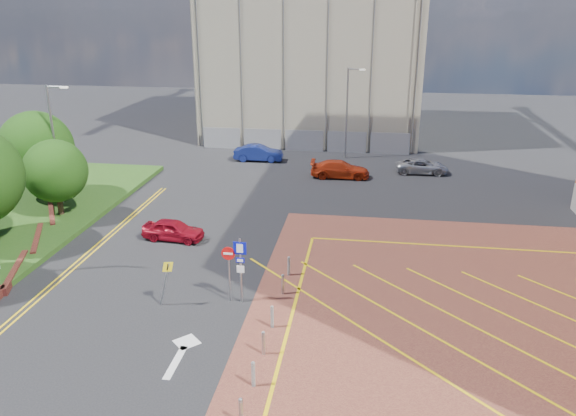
% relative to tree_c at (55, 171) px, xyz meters
% --- Properties ---
extents(ground, '(140.00, 140.00, 0.00)m').
position_rel_tree_c_xyz_m(ground, '(13.50, -10.00, -3.19)').
color(ground, black).
rests_on(ground, ground).
extents(forecourt, '(26.00, 26.00, 0.02)m').
position_rel_tree_c_xyz_m(forecourt, '(27.50, -10.00, -3.18)').
color(forecourt, brown).
rests_on(forecourt, ground).
extents(retaining_wall, '(6.06, 20.33, 0.40)m').
position_rel_tree_c_xyz_m(retaining_wall, '(1.70, -8.00, -2.99)').
color(retaining_wall, maroon).
rests_on(retaining_wall, ground).
extents(tree_c, '(4.00, 4.00, 4.90)m').
position_rel_tree_c_xyz_m(tree_c, '(0.00, 0.00, 0.00)').
color(tree_c, '#3D2B1C').
rests_on(tree_c, grass_bed).
extents(tree_d, '(5.00, 5.00, 6.08)m').
position_rel_tree_c_xyz_m(tree_d, '(-3.00, 3.00, 0.68)').
color(tree_d, '#3D2B1C').
rests_on(tree_d, grass_bed).
extents(lamp_left_far, '(1.53, 0.16, 8.00)m').
position_rel_tree_c_xyz_m(lamp_left_far, '(-0.92, 2.00, 1.47)').
color(lamp_left_far, '#9EA0A8').
rests_on(lamp_left_far, grass_bed).
extents(lamp_back, '(1.53, 0.16, 8.00)m').
position_rel_tree_c_xyz_m(lamp_back, '(17.58, 18.00, 1.17)').
color(lamp_back, '#9EA0A8').
rests_on(lamp_back, ground).
extents(sign_cluster, '(1.17, 0.12, 3.20)m').
position_rel_tree_c_xyz_m(sign_cluster, '(13.80, -9.02, -1.24)').
color(sign_cluster, '#9EA0A8').
rests_on(sign_cluster, ground).
extents(warning_sign, '(0.74, 0.42, 2.25)m').
position_rel_tree_c_xyz_m(warning_sign, '(10.72, -9.85, -1.76)').
color(warning_sign, '#9EA0A8').
rests_on(warning_sign, ground).
extents(bollard_row, '(0.14, 11.14, 0.90)m').
position_rel_tree_c_xyz_m(bollard_row, '(15.80, -11.67, -2.72)').
color(bollard_row, '#9EA0A8').
rests_on(bollard_row, forecourt).
extents(construction_building, '(21.20, 19.20, 22.00)m').
position_rel_tree_c_xyz_m(construction_building, '(13.50, 30.00, 7.81)').
color(construction_building, '#9F9482').
rests_on(construction_building, ground).
extents(construction_fence, '(21.60, 0.06, 2.00)m').
position_rel_tree_c_xyz_m(construction_fence, '(14.50, 20.00, -2.19)').
color(construction_fence, gray).
rests_on(construction_fence, ground).
extents(car_red_left, '(3.73, 1.75, 1.23)m').
position_rel_tree_c_xyz_m(car_red_left, '(8.39, -2.34, -2.58)').
color(car_red_left, maroon).
rests_on(car_red_left, ground).
extents(car_blue_back, '(4.35, 1.65, 1.42)m').
position_rel_tree_c_xyz_m(car_blue_back, '(9.92, 15.88, -2.48)').
color(car_blue_back, navy).
rests_on(car_blue_back, ground).
extents(car_red_back, '(4.76, 2.07, 1.36)m').
position_rel_tree_c_xyz_m(car_red_back, '(17.38, 11.80, -2.51)').
color(car_red_back, '#B92D0F').
rests_on(car_red_back, ground).
extents(car_silver_back, '(4.27, 2.02, 1.18)m').
position_rel_tree_c_xyz_m(car_silver_back, '(23.97, 13.98, -2.60)').
color(car_silver_back, '#9F9FA6').
rests_on(car_silver_back, ground).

